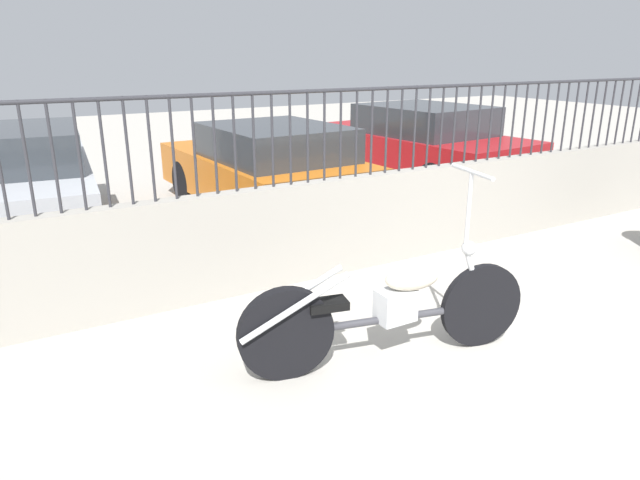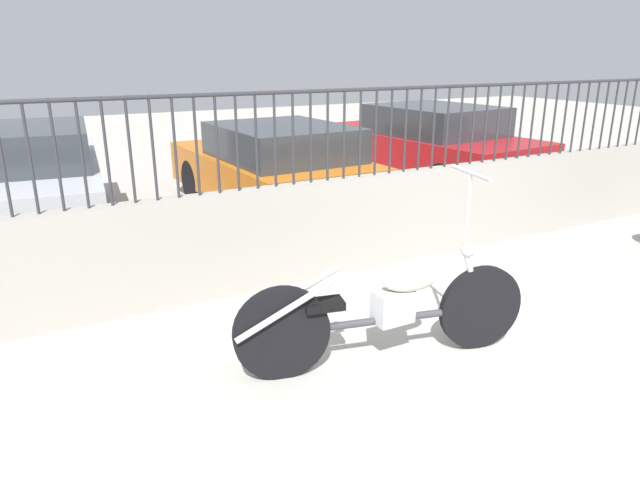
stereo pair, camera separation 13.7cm
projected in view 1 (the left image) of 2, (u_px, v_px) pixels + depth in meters
The scene contains 7 objects.
ground_plane at pixel (589, 392), 3.84m from camera, with size 40.00×40.00×0.00m, color #ADA89E.
low_wall at pixel (362, 222), 5.95m from camera, with size 10.25×0.18×0.98m.
fence_railing at pixel (364, 119), 5.62m from camera, with size 10.25×0.04×0.87m.
motorcycle_dark_grey at pixel (375, 311), 4.09m from camera, with size 2.18×0.71×1.40m.
car_silver at pixel (10, 183), 6.82m from camera, with size 2.19×4.16×1.35m.
car_orange at pixel (270, 169), 7.81m from camera, with size 1.92×4.07×1.26m.
car_red at pixel (417, 144), 9.71m from camera, with size 2.16×4.25×1.34m.
Camera 1 is at (-3.23, -1.97, 2.18)m, focal length 32.00 mm.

